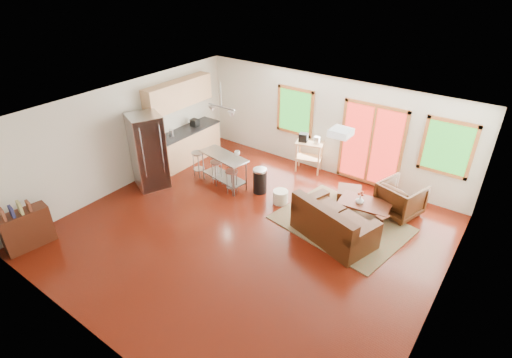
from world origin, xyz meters
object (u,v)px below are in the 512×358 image
Objects in this scene: loveseat at (333,225)px; kitchen_cart at (309,146)px; rug at (341,224)px; island at (224,165)px; refrigerator at (148,152)px; armchair at (401,197)px; coffee_table at (365,205)px; ottoman at (349,196)px.

kitchen_cart is (-1.90, 2.31, 0.39)m from loveseat.
island is (-3.20, -0.19, 0.56)m from rug.
refrigerator reaches higher than loveseat.
island is at bearing -176.64° from rug.
refrigerator reaches higher than armchair.
coffee_table is 2.51m from kitchen_cart.
rug is 1.40× the size of refrigerator.
kitchen_cart reaches higher than ottoman.
ottoman is (-0.31, 1.50, -0.17)m from loveseat.
ottoman is 0.29× the size of refrigerator.
loveseat is at bearing -6.97° from island.
armchair reaches higher than coffee_table.
ottoman is at bearing 105.69° from rug.
rug is 0.67m from coffee_table.
loveseat is at bearing -103.30° from coffee_table.
kitchen_cart is (-1.59, 0.81, 0.56)m from ottoman.
rug is 2.63m from kitchen_cart.
coffee_table is (0.25, 1.06, 0.02)m from loveseat.
armchair is (0.87, 1.14, 0.43)m from rug.
island is at bearing -125.21° from kitchen_cart.
refrigerator is at bearing 40.73° from armchair.
coffee_table is at bearing 57.44° from rug.
armchair is 2.79m from kitchen_cart.
loveseat reaches higher than rug.
ottoman is 1.87m from kitchen_cart.
island is (-2.94, -1.11, 0.40)m from ottoman.
loveseat is 1.09m from coffee_table.
rug is 4.95m from refrigerator.
loveseat is 4.83m from refrigerator.
loveseat is 3.45× the size of ottoman.
ottoman is (-1.13, -0.22, -0.26)m from armchair.
kitchen_cart reaches higher than loveseat.
loveseat reaches higher than ottoman.
coffee_table is 0.61× the size of refrigerator.
island is 2.35m from kitchen_cart.
rug is at bearing -122.56° from coffee_table.
armchair is at bearing -12.19° from kitchen_cart.
refrigerator is 1.76× the size of kitchen_cart.
island is 1.29× the size of kitchen_cart.
refrigerator is at bearing -160.59° from coffee_table.
armchair reaches higher than island.
armchair reaches higher than rug.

